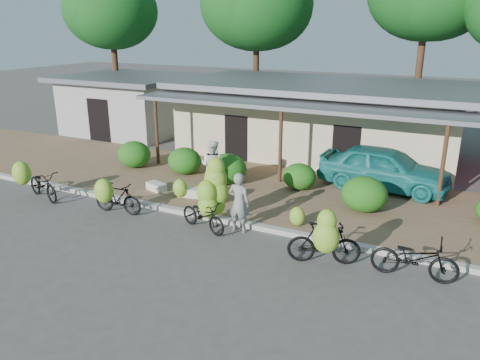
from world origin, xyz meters
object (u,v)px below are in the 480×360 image
Objects in this scene: bike_far_left at (39,183)px; bystander at (213,166)px; bike_right at (325,241)px; bike_center at (210,200)px; bike_left at (115,197)px; vendor at (239,203)px; teal_van at (384,168)px; tree_back_left at (109,9)px; bike_far_right at (415,258)px; tree_far_center at (254,3)px; sack_near at (191,192)px; sack_far at (156,187)px.

bike_far_left is 1.12× the size of bystander.
bike_center is at bearing 59.16° from bike_right.
bike_left is 4.15m from vendor.
bike_right is 0.42× the size of teal_van.
tree_back_left reaches higher than bike_far_right.
vendor is 3.40m from bystander.
tree_far_center is 16.50m from bike_far_left.
sack_near is at bearing 67.62° from bystander.
bike_far_left is 7.40m from vendor.
bike_right reaches higher than sack_near.
vendor is (-2.84, 0.95, 0.20)m from bike_right.
tree_far_center is 14.94m from sack_near.
bike_right is at bearing 146.66° from bystander.
bike_center is 1.04× the size of bike_far_right.
bike_right is (3.76, -0.83, -0.16)m from bike_center.
bike_far_right is (12.30, 0.13, -0.09)m from bike_far_left.
bike_far_left is at bearing 70.21° from bike_right.
teal_van is at bearing -42.15° from bike_far_left.
vendor reaches higher than bike_left.
bystander is at bearing 66.93° from sack_near.
sack_far is (10.08, -9.91, -6.38)m from tree_back_left.
tree_far_center reaches higher than bike_right.
bystander is (5.07, 3.20, 0.43)m from bike_far_left.
sack_far is (3.25, 2.28, -0.36)m from bike_far_left.
sack_far is at bearing 73.06° from bike_far_right.
bystander is at bearing 45.24° from bike_center.
bike_center is (6.44, 0.57, 0.25)m from bike_far_left.
bystander is (1.82, 0.93, 0.79)m from sack_far.
tree_back_left reaches higher than bike_left.
tree_back_left is 15.21m from bike_far_left.
bike_center reaches higher than teal_van.
bike_far_right is at bearing -15.82° from sack_near.
bike_left is 0.96× the size of vendor.
bystander is (11.90, -8.98, -5.60)m from tree_back_left.
bike_left is at bearing -70.92° from bike_far_left.
bike_far_left is at bearing 112.76° from bike_center.
tree_far_center is 16.52m from bike_left.
bike_far_left is at bearing -94.41° from tree_far_center.
bike_far_left is 1.15× the size of vendor.
tree_back_left is 16.88m from bike_left.
sack_far is at bearing -80.86° from tree_far_center.
bike_center is 3.85m from bike_right.
bike_right is at bearing -97.54° from bike_left.
bystander reaches higher than bike_far_right.
bike_right is at bearing 97.03° from bike_far_right.
bike_far_right is 9.30m from sack_far.
tree_far_center reaches higher than bike_far_left.
bike_center is (5.27, -14.61, -6.09)m from tree_far_center.
bystander is at bearing 26.93° from sack_far.
sack_far is at bearing -37.13° from bike_far_left.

